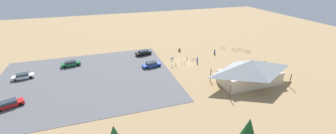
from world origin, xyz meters
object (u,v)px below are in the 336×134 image
Objects in this scene: bicycle_orange_front_row at (240,50)px; car_red_by_curb at (9,104)px; car_blue_far_end at (151,64)px; visitor_by_pavilion at (197,60)px; bicycle_teal_lone_west at (187,58)px; bike_pavilion at (250,71)px; car_green_aisle_side at (71,64)px; lot_sign at (172,60)px; trash_bin at (179,50)px; pine_west at (248,134)px; car_black_mid_lot at (143,53)px; visitor_crossing_yard at (215,52)px; bicycle_black_edge_south at (247,52)px; bicycle_blue_lone_east at (172,59)px; car_white_back_corner at (23,76)px; bicycle_yellow_mid_cluster at (176,65)px; bicycle_red_yard_front at (193,60)px; bicycle_silver_trailside at (234,50)px; bicycle_green_yard_center at (183,63)px; bicycle_white_yard_left at (223,48)px.

bicycle_orange_front_row is 0.33× the size of car_red_by_curb.
visitor_by_pavilion reaches higher than car_blue_far_end.
bicycle_teal_lone_west is 0.80× the size of visitor_by_pavilion.
bike_pavilion is 44.41m from car_green_aisle_side.
lot_sign is at bearing -49.41° from bike_pavilion.
trash_bin is 0.13× the size of pine_west.
car_black_mid_lot reaches higher than bicycle_teal_lone_west.
lot_sign is at bearing 13.73° from visitor_crossing_yard.
visitor_by_pavilion is (18.01, 2.50, 0.60)m from bicycle_black_edge_south.
car_white_back_corner reaches higher than bicycle_blue_lone_east.
bicycle_yellow_mid_cluster is at bearing 6.21° from bicycle_black_edge_south.
bicycle_red_yard_front is at bearing -103.69° from pine_west.
lot_sign reaches higher than car_blue_far_end.
bicycle_teal_lone_west is at bearing 6.57° from bicycle_silver_trailside.
bicycle_silver_trailside reaches higher than bicycle_teal_lone_west.
car_red_by_curb reaches higher than bicycle_green_yard_center.
bicycle_green_yard_center is 18.17m from bicycle_white_yard_left.
bicycle_white_yard_left is at bearing -107.53° from bike_pavilion.
bicycle_blue_lone_east is at bearing 179.87° from car_white_back_corner.
lot_sign is at bearing 163.15° from car_green_aisle_side.
visitor_by_pavilion reaches higher than bicycle_green_yard_center.
trash_bin is at bearing -16.80° from bicycle_orange_front_row.
bicycle_blue_lone_east is 20.78m from bicycle_silver_trailside.
bicycle_orange_front_row is 60.06m from car_red_by_curb.
bicycle_orange_front_row is at bearing -164.44° from visitor_by_pavilion.
car_black_mid_lot reaches higher than bicycle_white_yard_left.
pine_west reaches higher than trash_bin.
car_blue_far_end is at bearing 160.27° from car_green_aisle_side.
bicycle_green_yard_center is at bearing 130.76° from car_black_mid_lot.
visitor_by_pavilion is at bearing 31.45° from bicycle_white_yard_left.
trash_bin is 0.41× the size of lot_sign.
visitor_by_pavilion is at bearing 15.56° from bicycle_orange_front_row.
bicycle_yellow_mid_cluster is (2.38, 0.60, -0.03)m from bicycle_green_yard_center.
car_black_mid_lot is at bearing -40.06° from visitor_by_pavilion.
bicycle_white_yard_left is (-16.61, -7.36, -0.03)m from bicycle_green_yard_center.
lot_sign is at bearing 68.21° from bicycle_blue_lone_east.
bicycle_yellow_mid_cluster is 0.33× the size of car_green_aisle_side.
bicycle_orange_front_row is 1.01× the size of visitor_crossing_yard.
car_red_by_curb is at bearing 14.55° from lot_sign.
car_white_back_corner is (48.11, -18.27, -2.40)m from bike_pavilion.
bicycle_black_edge_south reaches higher than bicycle_white_yard_left.
bicycle_yellow_mid_cluster is 0.32× the size of car_red_by_curb.
car_black_mid_lot is 0.98× the size of car_green_aisle_side.
bicycle_silver_trailside is at bearing -167.87° from bicycle_red_yard_front.
bike_pavilion is 22.09m from bicycle_orange_front_row.
bicycle_teal_lone_west is 18.64m from bicycle_orange_front_row.
car_white_back_corner is at bearing -5.51° from visitor_by_pavilion.
trash_bin reaches higher than bicycle_silver_trailside.
trash_bin is 14.30m from car_blue_far_end.
car_black_mid_lot is at bearing -6.10° from bicycle_white_yard_left.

